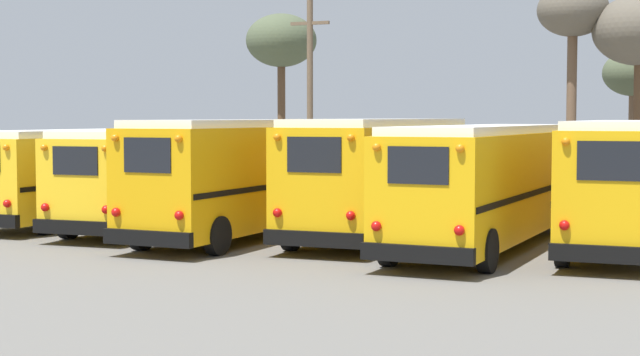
% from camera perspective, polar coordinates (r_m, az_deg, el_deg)
% --- Properties ---
extents(ground_plane, '(160.00, 160.00, 0.00)m').
position_cam_1_polar(ground_plane, '(27.83, -0.08, -3.35)').
color(ground_plane, '#66635E').
extents(school_bus_0, '(2.70, 10.97, 2.95)m').
position_cam_1_polar(school_bus_0, '(32.73, -12.81, 0.43)').
color(school_bus_0, yellow).
rests_on(school_bus_0, ground).
extents(school_bus_1, '(2.99, 9.86, 2.98)m').
position_cam_1_polar(school_bus_1, '(30.03, -8.83, 0.22)').
color(school_bus_1, yellow).
rests_on(school_bus_1, ground).
extents(school_bus_2, '(2.62, 10.03, 3.28)m').
position_cam_1_polar(school_bus_2, '(27.41, -4.18, 0.26)').
color(school_bus_2, '#E5A00C').
rests_on(school_bus_2, ground).
extents(school_bus_3, '(2.88, 10.83, 3.30)m').
position_cam_1_polar(school_bus_3, '(27.80, 3.73, 0.32)').
color(school_bus_3, '#EAAA0F').
rests_on(school_bus_3, ground).
extents(school_bus_4, '(2.74, 10.77, 3.14)m').
position_cam_1_polar(school_bus_4, '(25.36, 9.63, -0.20)').
color(school_bus_4, '#EAAA0F').
rests_on(school_bus_4, ground).
extents(school_bus_5, '(2.69, 10.20, 3.26)m').
position_cam_1_polar(school_bus_5, '(25.98, 17.42, -0.10)').
color(school_bus_5, '#EAAA0F').
rests_on(school_bus_5, ground).
extents(utility_pole, '(1.80, 0.27, 8.43)m').
position_cam_1_polar(utility_pole, '(42.75, -0.59, 4.96)').
color(utility_pole, brown).
rests_on(utility_pole, ground).
extents(bare_tree_0, '(2.84, 2.84, 8.70)m').
position_cam_1_polar(bare_tree_0, '(40.99, 14.50, 9.10)').
color(bare_tree_0, brown).
rests_on(bare_tree_0, ground).
extents(bare_tree_1, '(3.70, 3.70, 8.15)m').
position_cam_1_polar(bare_tree_1, '(40.83, 18.12, 8.05)').
color(bare_tree_1, brown).
rests_on(bare_tree_1, ground).
extents(bare_tree_2, '(2.78, 2.78, 6.38)m').
position_cam_1_polar(bare_tree_2, '(46.25, 17.80, 5.67)').
color(bare_tree_2, brown).
rests_on(bare_tree_2, ground).
extents(bare_tree_3, '(3.35, 3.35, 8.24)m').
position_cam_1_polar(bare_tree_3, '(46.79, -2.27, 7.87)').
color(bare_tree_3, brown).
rests_on(bare_tree_3, ground).
extents(fence_line, '(24.69, 0.06, 1.42)m').
position_cam_1_polar(fence_line, '(35.04, 5.06, -0.31)').
color(fence_line, '#939399').
rests_on(fence_line, ground).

